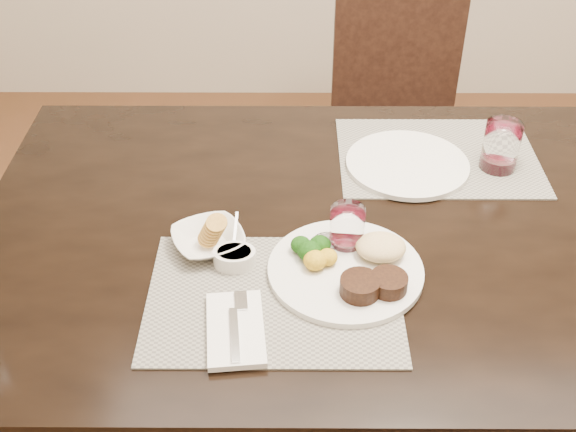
{
  "coord_description": "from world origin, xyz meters",
  "views": [
    {
      "loc": [
        -0.35,
        -1.17,
        1.67
      ],
      "look_at": [
        -0.35,
        -0.06,
        0.82
      ],
      "focal_mm": 45.0,
      "sensor_mm": 36.0,
      "label": 1
    }
  ],
  "objects_px": {
    "cracker_bowl": "(208,239)",
    "wine_glass_near": "(347,231)",
    "far_plate": "(407,164)",
    "steak_knife": "(384,292)",
    "dinner_plate": "(353,267)",
    "chair_far": "(397,109)"
  },
  "relations": [
    {
      "from": "cracker_bowl",
      "to": "wine_glass_near",
      "type": "bearing_deg",
      "value": -0.0
    },
    {
      "from": "far_plate",
      "to": "steak_knife",
      "type": "bearing_deg",
      "value": -102.91
    },
    {
      "from": "dinner_plate",
      "to": "steak_knife",
      "type": "xyz_separation_m",
      "value": [
        0.05,
        -0.05,
        -0.01
      ]
    },
    {
      "from": "steak_knife",
      "to": "far_plate",
      "type": "xyz_separation_m",
      "value": [
        0.1,
        0.42,
        0.0
      ]
    },
    {
      "from": "steak_knife",
      "to": "wine_glass_near",
      "type": "relative_size",
      "value": 2.22
    },
    {
      "from": "steak_knife",
      "to": "dinner_plate",
      "type": "bearing_deg",
      "value": 146.19
    },
    {
      "from": "cracker_bowl",
      "to": "far_plate",
      "type": "relative_size",
      "value": 0.65
    },
    {
      "from": "dinner_plate",
      "to": "wine_glass_near",
      "type": "xyz_separation_m",
      "value": [
        -0.01,
        0.08,
        0.03
      ]
    },
    {
      "from": "chair_far",
      "to": "cracker_bowl",
      "type": "height_order",
      "value": "chair_far"
    },
    {
      "from": "chair_far",
      "to": "wine_glass_near",
      "type": "xyz_separation_m",
      "value": [
        -0.24,
        -1.01,
        0.29
      ]
    },
    {
      "from": "wine_glass_near",
      "to": "far_plate",
      "type": "xyz_separation_m",
      "value": [
        0.16,
        0.29,
        -0.04
      ]
    },
    {
      "from": "chair_far",
      "to": "wine_glass_near",
      "type": "bearing_deg",
      "value": -103.35
    },
    {
      "from": "far_plate",
      "to": "dinner_plate",
      "type": "bearing_deg",
      "value": -112.06
    },
    {
      "from": "dinner_plate",
      "to": "cracker_bowl",
      "type": "height_order",
      "value": "cracker_bowl"
    },
    {
      "from": "steak_knife",
      "to": "cracker_bowl",
      "type": "xyz_separation_m",
      "value": [
        -0.33,
        0.13,
        0.01
      ]
    },
    {
      "from": "dinner_plate",
      "to": "cracker_bowl",
      "type": "bearing_deg",
      "value": 175.61
    },
    {
      "from": "far_plate",
      "to": "cracker_bowl",
      "type": "bearing_deg",
      "value": -145.94
    },
    {
      "from": "far_plate",
      "to": "chair_far",
      "type": "bearing_deg",
      "value": 83.45
    },
    {
      "from": "dinner_plate",
      "to": "far_plate",
      "type": "distance_m",
      "value": 0.4
    },
    {
      "from": "chair_far",
      "to": "cracker_bowl",
      "type": "xyz_separation_m",
      "value": [
        -0.51,
        -1.01,
        0.27
      ]
    },
    {
      "from": "dinner_plate",
      "to": "far_plate",
      "type": "relative_size",
      "value": 1.05
    },
    {
      "from": "dinner_plate",
      "to": "wine_glass_near",
      "type": "height_order",
      "value": "wine_glass_near"
    }
  ]
}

